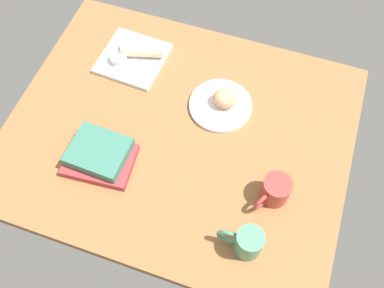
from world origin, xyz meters
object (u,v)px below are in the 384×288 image
scone_pastry (225,98)px  round_plate (220,106)px  breakfast_wrap (142,49)px  square_plate (133,58)px  second_mug (247,242)px  book_stack (99,156)px  coffee_mug (275,191)px  sauce_cup (119,58)px

scone_pastry → round_plate: bearing=38.0°
breakfast_wrap → scone_pastry: bearing=56.8°
square_plate → second_mug: (-56.04, 52.29, 4.39)cm
book_stack → coffee_mug: bearing=-174.1°
book_stack → round_plate: bearing=-133.3°
round_plate → book_stack: bearing=46.7°
scone_pastry → square_plate: (36.59, -8.15, -3.48)cm
breakfast_wrap → coffee_mug: coffee_mug is taller
sauce_cup → breakfast_wrap: 8.87cm
sauce_cup → second_mug: bearing=140.5°
round_plate → sauce_cup: (39.28, -6.00, 2.39)cm
coffee_mug → second_mug: bearing=78.3°
scone_pastry → coffee_mug: 35.24cm
square_plate → second_mug: size_ratio=1.67×
round_plate → square_plate: 36.60cm
round_plate → scone_pastry: scone_pastry is taller
sauce_cup → breakfast_wrap: size_ratio=0.41×
sauce_cup → scone_pastry: bearing=172.8°
scone_pastry → book_stack: 44.37cm
square_plate → scone_pastry: bearing=167.4°
scone_pastry → book_stack: size_ratio=0.37×
breakfast_wrap → round_plate: bearing=54.8°
scone_pastry → breakfast_wrap: (33.53, -10.57, 0.16)cm
round_plate → scone_pastry: (-1.13, -0.88, 3.58)cm
square_plate → coffee_mug: bearing=149.8°
square_plate → coffee_mug: (-59.66, 34.79, 3.75)cm
square_plate → second_mug: 76.77cm
round_plate → book_stack: 42.99cm
sauce_cup → book_stack: 38.56cm
scone_pastry → second_mug: (-19.45, 44.14, 0.91)cm
book_stack → second_mug: (-50.00, 11.99, 2.27)cm
sauce_cup → coffee_mug: coffee_mug is taller
breakfast_wrap → book_stack: (-2.98, 42.72, -1.52)cm
sauce_cup → second_mug: size_ratio=0.46×
round_plate → square_plate: (35.46, -9.03, 0.10)cm
scone_pastry → coffee_mug: bearing=130.9°
square_plate → breakfast_wrap: bearing=-141.6°
breakfast_wrap → coffee_mug: (-56.60, 37.21, 0.11)cm
second_mug → book_stack: bearing=-13.5°
sauce_cup → book_stack: size_ratio=0.27×
scone_pastry → square_plate: scone_pastry is taller
breakfast_wrap → second_mug: 76.17cm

